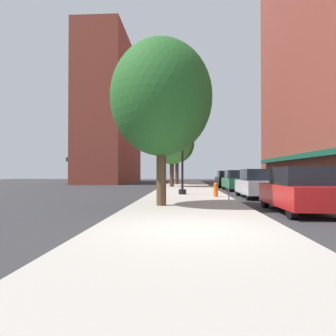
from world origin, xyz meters
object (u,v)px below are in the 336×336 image
Objects in this scene: tree_far at (161,98)px; lamppost at (182,145)px; car_green at (236,181)px; car_red at (299,191)px; car_black at (226,179)px; fire_hydrant at (216,189)px; tree_mid at (172,141)px; parking_meter_near at (229,183)px; tree_near at (177,143)px; car_silver at (257,184)px.

lamppost is at bearing 82.99° from tree_far.
car_green is at bearing 54.91° from lamppost.
tree_far is 1.58× the size of car_green.
car_black is (0.00, 19.91, 0.00)m from car_red.
car_red is at bearing -67.64° from fire_hydrant.
lamppost is 13.21m from car_black.
tree_mid is 16.81m from tree_far.
tree_far is (-0.80, -6.49, 1.32)m from lamppost.
tree_mid reaches higher than fire_hydrant.
car_black is (5.39, 1.95, -3.67)m from tree_mid.
car_black is at bearing 83.04° from parking_meter_near.
parking_meter_near is 16.09m from car_black.
tree_mid reaches higher than car_green.
lamppost is 0.82× the size of tree_near.
car_green is (5.39, -4.22, -3.67)m from tree_mid.
parking_meter_near is at bearing -95.17° from car_black.
car_black is (1.95, 15.97, -0.14)m from parking_meter_near.
fire_hydrant is at bearing -97.89° from car_black.
lamppost is at bearing 136.12° from fire_hydrant.
car_silver is at bearing -64.78° from tree_mid.
car_silver is 1.00× the size of car_green.
parking_meter_near is 0.30× the size of car_red.
fire_hydrant is 19.29m from tree_near.
parking_meter_near is at bearing -76.64° from fire_hydrant.
tree_far is (-2.68, -4.68, 4.00)m from fire_hydrant.
car_green is 6.17m from car_black.
tree_far is 6.40m from car_red.
parking_meter_near is at bearing -81.30° from tree_near.
lamppost is 4.92m from parking_meter_near.
car_black is at bearing -41.50° from tree_near.
car_silver reaches higher than parking_meter_near.
lamppost is 1.37× the size of car_black.
tree_mid reaches higher than car_red.
tree_near is at bearing 117.02° from car_green.
tree_far is 8.26m from car_silver.
car_black is at bearing 19.91° from tree_mid.
parking_meter_near is 0.30× the size of car_silver.
lamppost is 6.67m from tree_far.
tree_mid is (-1.11, 10.31, 1.28)m from lamppost.
car_black reaches higher than parking_meter_near.
tree_near is at bearing 87.26° from tree_mid.
tree_far reaches higher than car_black.
fire_hydrant is 8.27m from car_green.
fire_hydrant is at bearing -81.78° from tree_near.
tree_mid is 1.54× the size of car_black.
tree_mid is (-3.44, 14.02, 3.53)m from parking_meter_near.
car_silver is at bearing 87.89° from car_red.
car_silver is at bearing -88.45° from car_green.
car_red is at bearing -12.83° from tree_far.
car_silver is (5.39, -11.45, -3.67)m from tree_mid.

